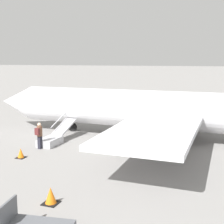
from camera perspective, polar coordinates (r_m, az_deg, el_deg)
name	(u,v)px	position (r m, az deg, el deg)	size (l,w,h in m)	color
ground_plane	(157,139)	(23.47, 8.21, -4.84)	(600.00, 600.00, 0.00)	gray
airplane_main	(171,110)	(22.85, 10.67, 0.35)	(28.32, 20.94, 7.35)	silver
boarding_stairs	(53,138)	(22.16, -10.73, -4.74)	(1.10, 4.02, 1.79)	#B2B2B7
passenger	(39,134)	(20.93, -13.15, -3.92)	(0.36, 0.54, 1.74)	#23232D
traffic_cone_near_stairs	(21,153)	(19.49, -16.34, -7.29)	(0.53, 0.53, 0.58)	black
traffic_cone_near_cart	(51,196)	(13.30, -11.14, -14.83)	(0.63, 0.63, 0.69)	black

